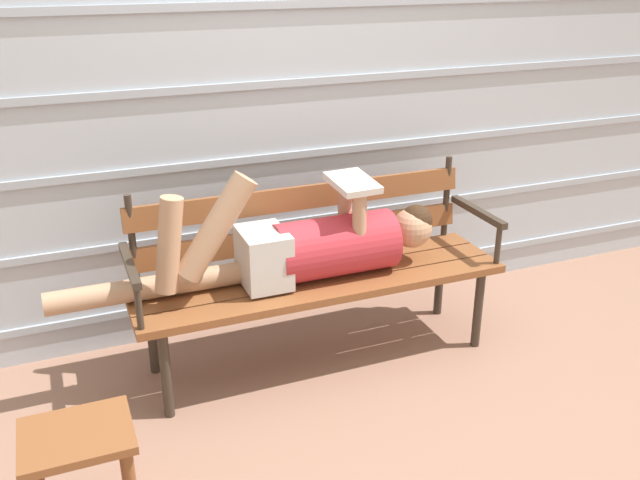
# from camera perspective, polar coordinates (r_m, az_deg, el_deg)

# --- Properties ---
(ground_plane) EXTENTS (12.00, 12.00, 0.00)m
(ground_plane) POSITION_cam_1_polar(r_m,az_deg,el_deg) (3.27, 1.22, -11.21)
(ground_plane) COLOR #936B56
(house_siding) EXTENTS (5.46, 0.08, 2.49)m
(house_siding) POSITION_cam_1_polar(r_m,az_deg,el_deg) (3.41, -3.24, 12.84)
(house_siding) COLOR #B2BCC6
(house_siding) RESTS_ON ground
(park_bench) EXTENTS (1.73, 0.48, 0.86)m
(park_bench) POSITION_cam_1_polar(r_m,az_deg,el_deg) (3.24, -0.45, -1.78)
(park_bench) COLOR brown
(park_bench) RESTS_ON ground
(reclining_person) EXTENTS (1.76, 0.28, 0.56)m
(reclining_person) POSITION_cam_1_polar(r_m,az_deg,el_deg) (3.11, -1.23, -0.49)
(reclining_person) COLOR #B72D38
(footstool) EXTENTS (0.36, 0.30, 0.38)m
(footstool) POSITION_cam_1_polar(r_m,az_deg,el_deg) (2.52, -19.21, -16.20)
(footstool) COLOR brown
(footstool) RESTS_ON ground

